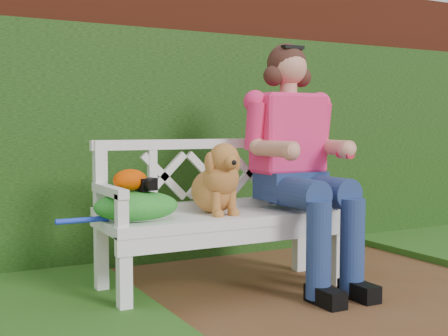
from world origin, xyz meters
name	(u,v)px	position (x,y,z in m)	size (l,w,h in m)	color
ground	(379,308)	(0.00, 0.00, 0.00)	(60.00, 60.00, 0.00)	#573119
brick_wall	(220,114)	(0.00, 1.90, 1.10)	(10.00, 0.30, 2.20)	maroon
ivy_hedge	(233,145)	(0.00, 1.68, 0.85)	(10.00, 0.18, 1.70)	#2F6219
garden_bench	(224,252)	(-0.59, 0.72, 0.24)	(1.58, 0.60, 0.48)	white
seated_woman	(293,160)	(-0.10, 0.70, 0.78)	(0.66, 0.88, 1.57)	#EC5787
dog	(216,178)	(-0.65, 0.71, 0.69)	(0.29, 0.39, 0.43)	olive
tennis_racket	(132,217)	(-1.17, 0.72, 0.50)	(0.65, 0.27, 0.03)	beige
green_bag	(136,205)	(-1.15, 0.69, 0.56)	(0.48, 0.37, 0.16)	#3E8C35
camera_item	(146,184)	(-1.10, 0.68, 0.68)	(0.10, 0.08, 0.07)	black
baseball_glove	(130,180)	(-1.18, 0.71, 0.70)	(0.19, 0.14, 0.12)	#CD3E00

